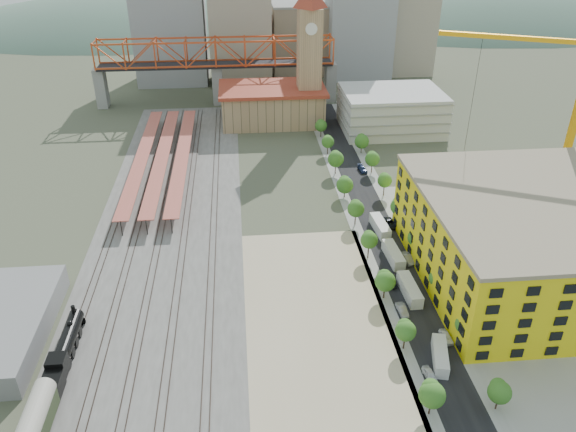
{
  "coord_description": "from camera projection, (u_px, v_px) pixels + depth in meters",
  "views": [
    {
      "loc": [
        -17.68,
        -114.89,
        71.59
      ],
      "look_at": [
        -7.54,
        -6.59,
        10.0
      ],
      "focal_mm": 35.0,
      "sensor_mm": 36.0,
      "label": 1
    }
  ],
  "objects": [
    {
      "name": "ground",
      "position": [
        316.0,
        237.0,
        136.25
      ],
      "size": [
        400.0,
        400.0,
        0.0
      ],
      "primitive_type": "plane",
      "color": "#474C38",
      "rests_on": "ground"
    },
    {
      "name": "ballast_strip",
      "position": [
        173.0,
        209.0,
        148.47
      ],
      "size": [
        36.0,
        165.0,
        0.06
      ],
      "primitive_type": "cube",
      "color": "#605E59",
      "rests_on": "ground"
    },
    {
      "name": "dirt_lot",
      "position": [
        318.0,
        323.0,
        108.62
      ],
      "size": [
        28.0,
        67.0,
        0.06
      ],
      "primitive_type": "cube",
      "color": "tan",
      "rests_on": "ground"
    },
    {
      "name": "street_asphalt",
      "position": [
        368.0,
        205.0,
        150.53
      ],
      "size": [
        12.0,
        170.0,
        0.06
      ],
      "primitive_type": "cube",
      "color": "black",
      "rests_on": "ground"
    },
    {
      "name": "sidewalk_west",
      "position": [
        348.0,
        206.0,
        150.09
      ],
      "size": [
        3.0,
        170.0,
        0.04
      ],
      "primitive_type": "cube",
      "color": "gray",
      "rests_on": "ground"
    },
    {
      "name": "sidewalk_east",
      "position": [
        388.0,
        204.0,
        150.98
      ],
      "size": [
        3.0,
        170.0,
        0.04
      ],
      "primitive_type": "cube",
      "color": "gray",
      "rests_on": "ground"
    },
    {
      "name": "construction_pad",
      "position": [
        533.0,
        275.0,
        122.56
      ],
      "size": [
        50.0,
        90.0,
        0.06
      ],
      "primitive_type": "cube",
      "color": "gray",
      "rests_on": "ground"
    },
    {
      "name": "rail_tracks",
      "position": [
        166.0,
        209.0,
        148.27
      ],
      "size": [
        26.56,
        160.0,
        0.18
      ],
      "color": "#382B23",
      "rests_on": "ground"
    },
    {
      "name": "platform_canopies",
      "position": [
        162.0,
        155.0,
        169.94
      ],
      "size": [
        16.0,
        80.0,
        4.12
      ],
      "color": "#BB5348",
      "rests_on": "ground"
    },
    {
      "name": "station_hall",
      "position": [
        272.0,
        104.0,
        203.6
      ],
      "size": [
        38.0,
        24.0,
        13.1
      ],
      "color": "tan",
      "rests_on": "ground"
    },
    {
      "name": "clock_tower",
      "position": [
        310.0,
        43.0,
        192.06
      ],
      "size": [
        12.0,
        12.0,
        52.0
      ],
      "color": "tan",
      "rests_on": "ground"
    },
    {
      "name": "parking_garage",
      "position": [
        391.0,
        111.0,
        196.37
      ],
      "size": [
        34.0,
        26.0,
        14.0
      ],
      "primitive_type": "cube",
      "color": "silver",
      "rests_on": "ground"
    },
    {
      "name": "truss_bridge",
      "position": [
        216.0,
        56.0,
        215.89
      ],
      "size": [
        94.0,
        9.6,
        25.6
      ],
      "color": "gray",
      "rests_on": "ground"
    },
    {
      "name": "construction_building",
      "position": [
        529.0,
        239.0,
        117.69
      ],
      "size": [
        44.6,
        50.6,
        18.8
      ],
      "color": "yellow",
      "rests_on": "ground"
    },
    {
      "name": "street_trees",
      "position": [
        376.0,
        224.0,
        141.88
      ],
      "size": [
        15.4,
        124.4,
        8.0
      ],
      "color": "#277122",
      "rests_on": "ground"
    },
    {
      "name": "skyline",
      "position": [
        290.0,
        25.0,
        248.91
      ],
      "size": [
        133.0,
        46.0,
        60.0
      ],
      "color": "#9EA0A3",
      "rests_on": "ground"
    },
    {
      "name": "distant_hills",
      "position": [
        326.0,
        139.0,
        404.37
      ],
      "size": [
        647.0,
        264.0,
        227.0
      ],
      "color": "#4C6B59",
      "rests_on": "ground"
    },
    {
      "name": "locomotive",
      "position": [
        64.0,
        353.0,
        98.22
      ],
      "size": [
        3.08,
        23.72,
        5.93
      ],
      "color": "black",
      "rests_on": "ground"
    },
    {
      "name": "tower_crane",
      "position": [
        567.0,
        93.0,
        134.13
      ],
      "size": [
        43.55,
        21.22,
        50.36
      ],
      "color": "#FCA910",
      "rests_on": "ground"
    },
    {
      "name": "site_trailer_a",
      "position": [
        440.0,
        356.0,
        99.07
      ],
      "size": [
        4.53,
        9.34,
        2.47
      ],
      "primitive_type": "cube",
      "rotation": [
        0.0,
        0.0,
        -0.25
      ],
      "color": "silver",
      "rests_on": "ground"
    },
    {
      "name": "site_trailer_b",
      "position": [
        410.0,
        290.0,
        115.66
      ],
      "size": [
        2.98,
        10.07,
        2.73
      ],
      "primitive_type": "cube",
      "rotation": [
        0.0,
        0.0,
        0.04
      ],
      "color": "silver",
      "rests_on": "ground"
    },
    {
      "name": "site_trailer_c",
      "position": [
        393.0,
        255.0,
        127.02
      ],
      "size": [
        3.11,
        9.93,
        2.68
      ],
      "primitive_type": "cube",
      "rotation": [
        0.0,
        0.0,
        0.05
      ],
      "color": "silver",
      "rests_on": "ground"
    },
    {
      "name": "site_trailer_d",
      "position": [
        380.0,
        226.0,
        138.05
      ],
      "size": [
        3.29,
        9.99,
        2.69
      ],
      "primitive_type": "cube",
      "rotation": [
        0.0,
        0.0,
        0.07
      ],
      "color": "silver",
      "rests_on": "ground"
    },
    {
      "name": "car_0",
      "position": [
        430.0,
        375.0,
        95.82
      ],
      "size": [
        2.1,
        4.22,
        1.38
      ],
      "primitive_type": "imported",
      "rotation": [
        0.0,
        0.0,
        0.12
      ],
      "color": "silver",
      "rests_on": "ground"
    },
    {
      "name": "car_1",
      "position": [
        402.0,
        310.0,
        110.99
      ],
      "size": [
        1.81,
        4.41,
        1.42
      ],
      "primitive_type": "imported",
      "rotation": [
        0.0,
        0.0,
        0.07
      ],
      "color": "gray",
      "rests_on": "ground"
    },
    {
      "name": "car_2",
      "position": [
        390.0,
        281.0,
        119.36
      ],
      "size": [
        2.47,
        5.22,
        1.44
      ],
      "primitive_type": "imported",
      "rotation": [
        0.0,
        0.0,
        -0.02
      ],
      "color": "black",
      "rests_on": "ground"
    },
    {
      "name": "car_3",
      "position": [
        348.0,
        183.0,
        160.78
      ],
      "size": [
        2.54,
        4.98,
        1.38
      ],
      "primitive_type": "imported",
      "rotation": [
        0.0,
        0.0,
        -0.13
      ],
      "color": "navy",
      "rests_on": "ground"
    },
    {
      "name": "car_4",
      "position": [
        446.0,
        337.0,
        104.14
      ],
      "size": [
        1.99,
        4.22,
        1.4
      ],
      "primitive_type": "imported",
      "rotation": [
        0.0,
        0.0,
        0.08
      ],
      "color": "white",
      "rests_on": "ground"
    },
    {
      "name": "car_5",
      "position": [
        407.0,
        259.0,
        126.68
      ],
      "size": [
        2.52,
        5.1,
        1.61
      ],
      "primitive_type": "imported",
      "rotation": [
        0.0,
        0.0,
        0.17
      ],
      "color": "gray",
      "rests_on": "ground"
    },
    {
      "name": "car_6",
      "position": [
        389.0,
        223.0,
        140.54
      ],
      "size": [
        3.07,
        5.68,
        1.51
      ],
      "primitive_type": "imported",
      "rotation": [
        0.0,
        0.0,
        0.1
      ],
      "color": "black",
      "rests_on": "ground"
    },
    {
      "name": "car_7",
      "position": [
        362.0,
        169.0,
        168.78
      ],
      "size": [
        2.45,
        5.16,
        1.45
      ],
      "primitive_type": "imported",
      "rotation": [
        0.0,
        0.0,
        0.08
      ],
      "color": "#1A274D",
      "rests_on": "ground"
    }
  ]
}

